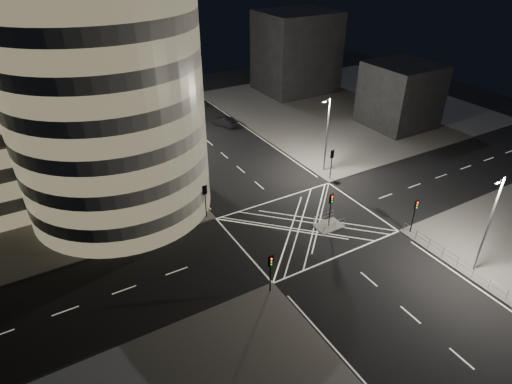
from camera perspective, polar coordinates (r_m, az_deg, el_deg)
ground at (r=47.42m, az=6.61°, el=-4.38°), size 120.00×120.00×0.00m
sidewalk_far_right at (r=82.75m, az=12.06°, el=11.16°), size 42.00×42.00×0.15m
central_island at (r=47.49m, az=9.64°, el=-4.48°), size 3.00×2.00×0.15m
office_tower_curved at (r=51.42m, az=-25.75°, el=11.45°), size 30.00×29.00×27.20m
office_block_rear at (r=74.25m, az=-28.88°, el=14.81°), size 24.00×16.00×22.00m
building_right_far at (r=88.57m, az=5.35°, el=18.11°), size 14.00×12.00×15.00m
building_right_near at (r=74.57m, az=18.69°, el=12.16°), size 10.00×10.00×10.00m
building_far_end at (r=92.50m, az=-17.99°, el=18.24°), size 18.00×8.00×18.00m
tree_a at (r=47.51m, az=-9.89°, el=1.87°), size 4.27×4.27×6.84m
tree_b at (r=52.52m, az=-12.32°, el=4.79°), size 4.48×4.48×7.14m
tree_c at (r=57.73m, az=-14.33°, el=7.15°), size 3.80×3.80×6.90m
tree_d at (r=62.79m, az=-16.14°, el=9.83°), size 5.72×5.72×8.99m
tree_e at (r=68.79m, az=-17.36°, el=10.18°), size 4.21×4.21×6.68m
traffic_signal_fl at (r=47.04m, az=-6.81°, el=-0.45°), size 0.55×0.22×4.00m
traffic_signal_nl at (r=37.22m, az=1.95°, el=-9.97°), size 0.55×0.22×4.00m
traffic_signal_fr at (r=55.29m, az=10.07°, el=4.35°), size 0.55×0.22×4.00m
traffic_signal_nr at (r=47.21m, az=20.43°, el=-2.28°), size 0.55×0.22×4.00m
traffic_signal_island at (r=45.92m, az=9.94°, el=-1.59°), size 0.55×0.22×4.00m
street_lamp_left_near at (r=49.87m, az=-10.13°, el=4.64°), size 1.25×0.25×10.00m
street_lamp_left_far at (r=65.87m, az=-15.94°, el=10.56°), size 1.25×0.25×10.00m
street_lamp_right_far at (r=56.09m, az=9.41°, el=7.78°), size 1.25×0.25×10.00m
street_lamp_right_near at (r=43.14m, az=28.63°, el=-3.56°), size 1.25×0.25×10.00m
railing_near_right at (r=45.66m, az=24.45°, el=-7.92°), size 0.06×11.70×1.10m
railing_island_south at (r=46.58m, az=10.39°, el=-4.40°), size 2.80×0.06×1.10m
railing_island_north at (r=47.69m, az=9.03°, el=-3.33°), size 2.80×0.06×1.10m
sedan at (r=72.05m, az=-4.20°, el=9.33°), size 3.18×4.80×1.49m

